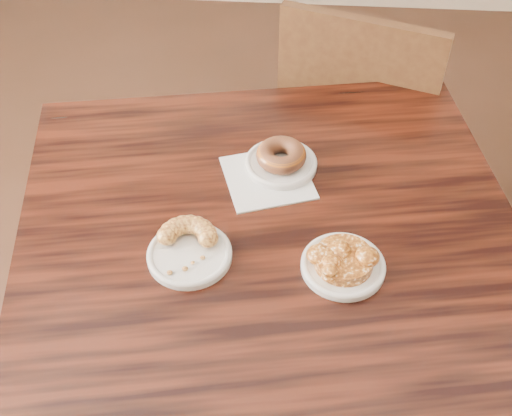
# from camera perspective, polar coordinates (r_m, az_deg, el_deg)

# --- Properties ---
(cafe_table) EXTENTS (1.12, 1.12, 0.75)m
(cafe_table) POSITION_cam_1_polar(r_m,az_deg,el_deg) (1.51, 1.20, -12.30)
(cafe_table) COLOR black
(cafe_table) RESTS_ON floor
(chair_far) EXTENTS (0.56, 0.56, 0.90)m
(chair_far) POSITION_cam_1_polar(r_m,az_deg,el_deg) (1.96, 9.48, 7.20)
(chair_far) COLOR black
(chair_far) RESTS_ON floor
(napkin) EXTENTS (0.21, 0.21, 0.00)m
(napkin) POSITION_cam_1_polar(r_m,az_deg,el_deg) (1.32, 1.05, 2.72)
(napkin) COLOR silver
(napkin) RESTS_ON cafe_table
(plate_donut) EXTENTS (0.15, 0.15, 0.01)m
(plate_donut) POSITION_cam_1_polar(r_m,az_deg,el_deg) (1.34, 2.23, 3.95)
(plate_donut) COLOR silver
(plate_donut) RESTS_ON napkin
(plate_cruller) EXTENTS (0.16, 0.16, 0.01)m
(plate_cruller) POSITION_cam_1_polar(r_m,az_deg,el_deg) (1.18, -5.93, -4.17)
(plate_cruller) COLOR silver
(plate_cruller) RESTS_ON cafe_table
(plate_fritter) EXTENTS (0.15, 0.15, 0.01)m
(plate_fritter) POSITION_cam_1_polar(r_m,az_deg,el_deg) (1.17, 7.74, -5.14)
(plate_fritter) COLOR silver
(plate_fritter) RESTS_ON cafe_table
(glazed_donut) EXTENTS (0.10, 0.10, 0.04)m
(glazed_donut) POSITION_cam_1_polar(r_m,az_deg,el_deg) (1.33, 2.26, 4.74)
(glazed_donut) COLOR brown
(glazed_donut) RESTS_ON plate_donut
(apple_fritter) EXTENTS (0.15, 0.15, 0.03)m
(apple_fritter) POSITION_cam_1_polar(r_m,az_deg,el_deg) (1.15, 7.85, -4.41)
(apple_fritter) COLOR #4B2008
(apple_fritter) RESTS_ON plate_fritter
(cruller_fragment) EXTENTS (0.13, 0.13, 0.03)m
(cruller_fragment) POSITION_cam_1_polar(r_m,az_deg,el_deg) (1.16, -6.01, -3.43)
(cruller_fragment) COLOR brown
(cruller_fragment) RESTS_ON plate_cruller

